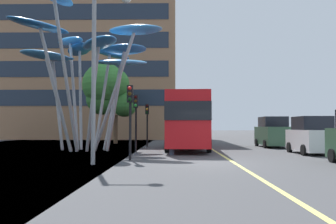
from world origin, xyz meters
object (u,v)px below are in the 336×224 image
traffic_light_kerb_near (130,106)px  street_lamp (103,53)px  leaf_sculpture (86,51)px  car_parked_mid (312,136)px  traffic_light_island_mid (147,116)px  pedestrian (172,140)px  car_parked_far (273,133)px  traffic_light_kerb_far (136,110)px  red_bus (188,119)px

traffic_light_kerb_near → street_lamp: bearing=-117.0°
leaf_sculpture → car_parked_mid: leaf_sculpture is taller
traffic_light_island_mid → pedestrian: (1.94, -7.48, -1.59)m
car_parked_far → street_lamp: street_lamp is taller
traffic_light_island_mid → car_parked_far: (9.58, 0.07, -1.32)m
car_parked_far → pedestrian: 10.74m
traffic_light_kerb_far → car_parked_far: bearing=28.7°
car_parked_far → street_lamp: (-10.47, -12.36, 3.54)m
traffic_light_island_mid → street_lamp: bearing=-94.1°
street_lamp → car_parked_far: bearing=49.7°
traffic_light_kerb_near → pedestrian: bearing=57.5°
traffic_light_island_mid → car_parked_far: traffic_light_island_mid is taller
red_bus → traffic_light_island_mid: (-3.01, 2.61, 0.30)m
leaf_sculpture → car_parked_far: leaf_sculpture is taller
traffic_light_island_mid → street_lamp: 12.52m
traffic_light_island_mid → street_lamp: street_lamp is taller
traffic_light_island_mid → car_parked_mid: 11.97m
red_bus → leaf_sculpture: 8.14m
traffic_light_kerb_near → car_parked_mid: bearing=22.0°
leaf_sculpture → traffic_light_kerb_far: (3.33, -0.84, -3.90)m
leaf_sculpture → pedestrian: leaf_sculpture is taller
traffic_light_kerb_near → car_parked_far: (9.55, 10.56, -1.45)m
street_lamp → leaf_sculpture: bearing=109.2°
traffic_light_island_mid → pedestrian: bearing=-75.4°
red_bus → car_parked_far: 7.16m
traffic_light_kerb_near → traffic_light_kerb_far: size_ratio=0.99×
car_parked_far → traffic_light_kerb_near: bearing=-132.1°
red_bus → leaf_sculpture: size_ratio=1.00×
red_bus → pedestrian: size_ratio=6.67×
traffic_light_kerb_near → car_parked_mid: traffic_light_kerb_near is taller
traffic_light_kerb_far → car_parked_mid: traffic_light_kerb_far is taller
red_bus → car_parked_far: size_ratio=2.55×
traffic_light_kerb_far → leaf_sculpture: bearing=165.9°
car_parked_mid → street_lamp: (-10.87, -5.82, 3.62)m
leaf_sculpture → traffic_light_island_mid: bearing=51.2°
traffic_light_island_mid → car_parked_mid: bearing=-33.0°
traffic_light_island_mid → car_parked_mid: size_ratio=0.85×
traffic_light_kerb_near → car_parked_mid: 10.84m
red_bus → car_parked_mid: size_ratio=2.79×
traffic_light_kerb_near → street_lamp: 2.90m
leaf_sculpture → pedestrian: bearing=-28.3°
leaf_sculpture → pedestrian: (5.55, -2.99, -5.64)m
car_parked_far → red_bus: bearing=-157.8°
car_parked_far → street_lamp: 16.58m
traffic_light_kerb_near → street_lamp: street_lamp is taller
car_parked_mid → car_parked_far: 6.55m
leaf_sculpture → red_bus: bearing=15.8°
pedestrian → traffic_light_island_mid: bearing=104.6°
leaf_sculpture → car_parked_far: 14.95m
red_bus → car_parked_mid: (6.97, -3.85, -1.09)m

